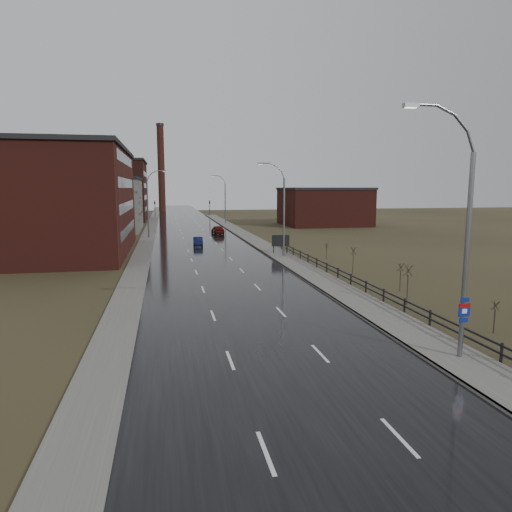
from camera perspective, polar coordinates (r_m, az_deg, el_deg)
name	(u,v)px	position (r m, az deg, el deg)	size (l,w,h in m)	color
ground	(299,393)	(19.69, 5.41, -16.67)	(320.00, 320.00, 0.00)	#2D2819
road	(197,238)	(77.68, -7.39, 2.25)	(14.00, 300.00, 0.06)	black
sidewalk_right	(284,258)	(54.49, 3.53, -0.27)	(3.20, 180.00, 0.18)	#595651
curb_right	(272,259)	(54.12, 1.97, -0.32)	(0.16, 180.00, 0.18)	slate
sidewalk_left	(147,239)	(77.55, -13.45, 2.10)	(2.40, 260.00, 0.12)	#595651
warehouse_near	(37,201)	(64.04, -25.71, 6.21)	(22.44, 28.56, 13.50)	#471914
warehouse_mid	(99,204)	(95.96, -19.06, 6.16)	(16.32, 20.40, 10.50)	slate
warehouse_far	(94,191)	(126.31, -19.57, 7.72)	(26.52, 24.48, 15.50)	#331611
building_right	(324,206)	(105.31, 8.47, 6.15)	(18.36, 16.32, 8.50)	#471914
smokestack	(161,168)	(167.21, -11.77, 10.75)	(2.70, 2.70, 30.70)	#331611
streetlight_main	(462,237)	(23.57, 24.31, 2.13)	(3.91, 0.29, 12.11)	slate
streetlight_right_mid	(282,209)	(54.86, 3.21, 5.83)	(3.36, 0.28, 11.35)	slate
streetlight_left	(149,203)	(79.13, -13.17, 6.43)	(3.36, 0.28, 11.35)	slate
streetlight_right_far	(224,199)	(107.96, -4.03, 7.12)	(3.36, 0.28, 11.35)	slate
guardrail	(354,280)	(39.37, 12.17, -2.92)	(0.10, 53.05, 1.10)	black
shrub_b	(495,316)	(29.98, 27.68, -6.66)	(0.47, 0.49, 1.94)	#382D23
shrub_c	(408,283)	(34.66, 18.44, -3.27)	(0.69, 0.73, 2.94)	#382D23
shrub_d	(400,276)	(39.11, 17.60, -2.42)	(0.55, 0.58, 2.33)	#382D23
shrub_e	(353,260)	(45.63, 12.04, -0.44)	(0.63, 0.67, 2.69)	#382D23
shrub_f	(326,251)	(54.79, 8.80, 0.67)	(0.46, 0.48, 1.91)	#382D23
billboard	(281,241)	(57.96, 3.08, 1.86)	(2.29, 0.17, 2.49)	black
traffic_light_left	(155,201)	(137.13, -12.55, 6.70)	(0.58, 2.73, 5.30)	black
traffic_light_right	(210,201)	(137.74, -5.83, 6.87)	(0.58, 2.73, 5.30)	black
car_near	(198,242)	(66.84, -7.27, 1.77)	(1.35, 3.87, 1.28)	#0B133B
car_far	(218,230)	(83.60, -4.80, 3.27)	(1.92, 4.76, 1.62)	#4F0E0D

